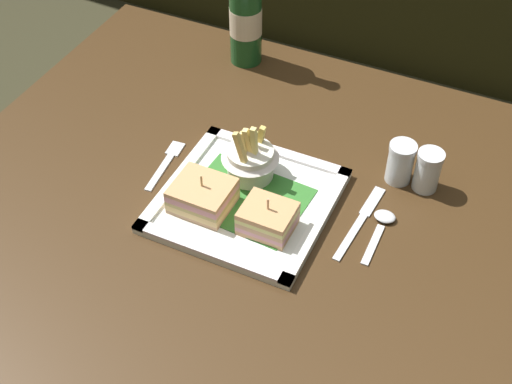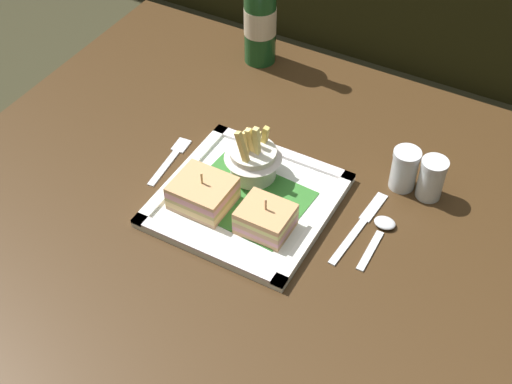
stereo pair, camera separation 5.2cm
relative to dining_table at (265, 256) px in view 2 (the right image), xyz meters
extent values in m
cube|color=#3D2713|center=(0.00, 0.00, 0.08)|extent=(1.12, 0.92, 0.04)
cylinder|color=#4C221A|center=(-0.49, 0.39, -0.28)|extent=(0.07, 0.07, 0.68)
cube|color=white|center=(-0.04, 0.01, 0.11)|extent=(0.27, 0.27, 0.01)
cube|color=#307129|center=(-0.04, 0.01, 0.11)|extent=(0.20, 0.16, 0.00)
cube|color=white|center=(-0.04, -0.11, 0.12)|extent=(0.27, 0.02, 0.01)
cube|color=white|center=(-0.04, 0.14, 0.12)|extent=(0.27, 0.02, 0.01)
cube|color=white|center=(-0.16, 0.01, 0.12)|extent=(0.02, 0.27, 0.01)
cube|color=white|center=(0.08, 0.01, 0.12)|extent=(0.02, 0.27, 0.01)
cube|color=tan|center=(-0.10, -0.03, 0.12)|extent=(0.09, 0.08, 0.01)
cube|color=#F4C984|center=(-0.10, -0.03, 0.13)|extent=(0.09, 0.08, 0.01)
cube|color=tan|center=(-0.10, -0.03, 0.13)|extent=(0.09, 0.08, 0.01)
cube|color=pink|center=(-0.10, -0.03, 0.14)|extent=(0.09, 0.08, 0.01)
cube|color=tan|center=(-0.10, -0.03, 0.15)|extent=(0.09, 0.08, 0.01)
cylinder|color=tan|center=(-0.10, -0.03, 0.15)|extent=(0.00, 0.00, 0.07)
cube|color=tan|center=(0.02, -0.03, 0.12)|extent=(0.08, 0.07, 0.01)
cube|color=pink|center=(0.02, -0.03, 0.13)|extent=(0.08, 0.07, 0.01)
cube|color=tan|center=(0.02, -0.03, 0.13)|extent=(0.08, 0.07, 0.01)
cube|color=#E2D681|center=(0.02, -0.03, 0.14)|extent=(0.08, 0.07, 0.01)
cube|color=tan|center=(0.02, -0.03, 0.15)|extent=(0.08, 0.07, 0.01)
cylinder|color=tan|center=(0.02, -0.03, 0.14)|extent=(0.00, 0.00, 0.06)
cylinder|color=silver|center=(-0.06, 0.06, 0.14)|extent=(0.08, 0.08, 0.06)
cone|color=silver|center=(-0.06, 0.06, 0.17)|extent=(0.10, 0.10, 0.03)
cube|color=#E0C25D|center=(-0.05, 0.09, 0.17)|extent=(0.02, 0.01, 0.06)
cube|color=#F8D57A|center=(-0.06, 0.06, 0.18)|extent=(0.02, 0.02, 0.08)
cube|color=#E9D56E|center=(-0.06, 0.08, 0.17)|extent=(0.01, 0.01, 0.06)
cube|color=#DAB964|center=(-0.06, 0.04, 0.18)|extent=(0.03, 0.01, 0.08)
cube|color=#F5D284|center=(-0.07, 0.06, 0.17)|extent=(0.01, 0.02, 0.06)
cube|color=#F4D77D|center=(-0.06, 0.05, 0.18)|extent=(0.02, 0.01, 0.07)
cube|color=#E5D277|center=(-0.05, 0.06, 0.18)|extent=(0.01, 0.01, 0.08)
cylinder|color=#1A4E21|center=(-0.22, 0.38, 0.19)|extent=(0.06, 0.06, 0.18)
cylinder|color=beige|center=(-0.22, 0.38, 0.19)|extent=(0.06, 0.06, 0.06)
cube|color=silver|center=(-0.21, 0.01, 0.10)|extent=(0.02, 0.09, 0.00)
cube|color=silver|center=(-0.21, 0.08, 0.10)|extent=(0.03, 0.04, 0.00)
cube|color=silver|center=(0.14, 0.01, 0.10)|extent=(0.02, 0.11, 0.00)
cube|color=silver|center=(0.15, 0.10, 0.10)|extent=(0.02, 0.07, 0.00)
cube|color=silver|center=(0.18, 0.01, 0.10)|extent=(0.01, 0.09, 0.00)
ellipsoid|color=silver|center=(0.18, 0.07, 0.11)|extent=(0.04, 0.03, 0.01)
cylinder|color=silver|center=(0.17, 0.17, 0.14)|extent=(0.04, 0.04, 0.07)
cylinder|color=white|center=(0.17, 0.17, 0.12)|extent=(0.04, 0.04, 0.04)
cylinder|color=silver|center=(0.17, 0.17, 0.17)|extent=(0.05, 0.05, 0.01)
cylinder|color=silver|center=(0.21, 0.17, 0.14)|extent=(0.04, 0.04, 0.07)
cylinder|color=#3E311F|center=(0.21, 0.17, 0.12)|extent=(0.04, 0.04, 0.04)
cylinder|color=silver|center=(0.21, 0.17, 0.17)|extent=(0.04, 0.04, 0.01)
camera|label=1|loc=(0.31, -0.70, 0.93)|focal=48.83mm
camera|label=2|loc=(0.36, -0.67, 0.93)|focal=48.83mm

